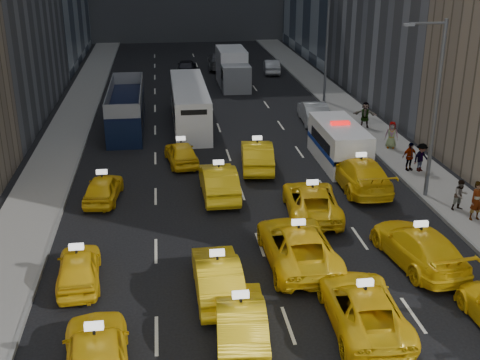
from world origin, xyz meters
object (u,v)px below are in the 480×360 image
object	(u,v)px
box_truck	(233,68)
city_bus	(189,105)
nypd_van	(339,144)
double_decker	(126,108)
pedestrian_0	(477,201)

from	to	relation	value
box_truck	city_bus	bearing A→B (deg)	-117.16
city_bus	nypd_van	bearing A→B (deg)	-42.64
box_truck	double_decker	bearing A→B (deg)	-132.55
nypd_van	double_decker	distance (m)	15.70
double_decker	nypd_van	bearing A→B (deg)	-43.24
box_truck	pedestrian_0	xyz separation A→B (m)	(7.75, -30.33, -0.52)
nypd_van	pedestrian_0	size ratio (longest dim) A/B	3.23
double_decker	city_bus	distance (m)	4.46
nypd_van	city_bus	xyz separation A→B (m)	(-8.30, 9.43, 0.28)
pedestrian_0	box_truck	bearing A→B (deg)	96.51
nypd_van	city_bus	bearing A→B (deg)	134.84
pedestrian_0	nypd_van	bearing A→B (deg)	106.88
double_decker	pedestrian_0	xyz separation A→B (m)	(16.79, -17.96, -0.35)
pedestrian_0	city_bus	bearing A→B (deg)	116.29
city_bus	pedestrian_0	world-z (taller)	city_bus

